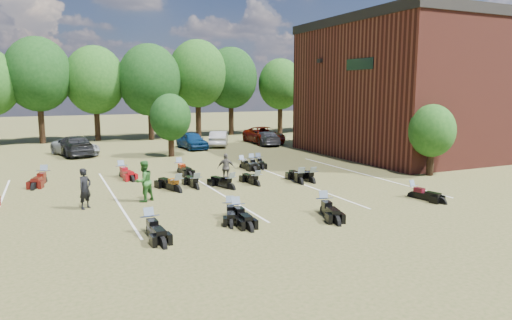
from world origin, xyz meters
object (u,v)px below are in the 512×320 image
motorcycle_14 (44,183)px  person_grey (226,168)px  car_4 (192,140)px  person_black (85,189)px  person_green (144,181)px  motorcycle_3 (230,216)px

motorcycle_14 → person_grey: bearing=-8.0°
car_4 → person_black: size_ratio=2.44×
person_green → motorcycle_3: bearing=95.1°
car_4 → person_grey: bearing=-103.7°
person_grey → motorcycle_14: bearing=1.5°
person_green → person_grey: person_green is taller
person_green → motorcycle_3: size_ratio=0.92×
person_grey → motorcycle_3: (-2.38, -6.66, -0.83)m
car_4 → person_grey: person_grey is taller
motorcycle_3 → motorcycle_14: (-7.07, 10.88, 0.00)m
car_4 → person_green: size_ratio=2.27×
car_4 → person_green: bearing=-117.6°
person_black → motorcycle_14: size_ratio=0.72×
motorcycle_3 → car_4: bearing=97.0°
person_green → motorcycle_14: (-4.33, 6.80, -0.98)m
person_black → motorcycle_3: bearing=-77.6°
person_green → person_grey: bearing=177.9°
motorcycle_14 → person_green: bearing=-41.5°
person_black → car_4: bearing=18.2°
motorcycle_14 → motorcycle_3: bearing=-40.9°
car_4 → person_black: (-10.27, -18.00, 0.15)m
person_black → motorcycle_3: 6.66m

